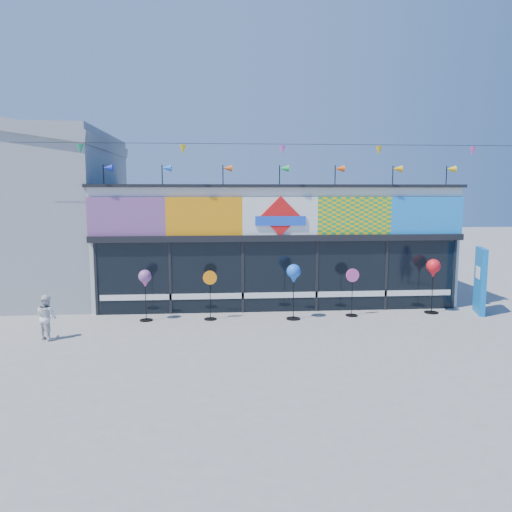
{
  "coord_description": "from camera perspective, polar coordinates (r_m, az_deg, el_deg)",
  "views": [
    {
      "loc": [
        -2.0,
        -12.32,
        3.88
      ],
      "look_at": [
        -0.88,
        2.0,
        2.01
      ],
      "focal_mm": 35.0,
      "sensor_mm": 36.0,
      "label": 1
    }
  ],
  "objects": [
    {
      "name": "neighbour_building",
      "position": [
        20.92,
        -27.05,
        4.75
      ],
      "size": [
        8.18,
        7.2,
        6.87
      ],
      "color": "gray",
      "rests_on": "ground"
    },
    {
      "name": "kite_shop",
      "position": [
        18.46,
        1.78,
        1.71
      ],
      "size": [
        16.0,
        5.7,
        5.31
      ],
      "color": "silver",
      "rests_on": "ground"
    },
    {
      "name": "spinner_0",
      "position": [
        15.28,
        -12.56,
        -2.7
      ],
      "size": [
        0.39,
        0.39,
        1.55
      ],
      "color": "black",
      "rests_on": "ground"
    },
    {
      "name": "spinner_3",
      "position": [
        15.86,
        10.94,
        -3.95
      ],
      "size": [
        0.42,
        0.38,
        1.5
      ],
      "color": "black",
      "rests_on": "ground"
    },
    {
      "name": "ground",
      "position": [
        13.07,
        4.61,
        -9.89
      ],
      "size": [
        80.0,
        80.0,
        0.0
      ],
      "primitive_type": "plane",
      "color": "gray",
      "rests_on": "ground"
    },
    {
      "name": "blue_sign",
      "position": [
        17.41,
        24.24,
        -2.58
      ],
      "size": [
        0.44,
        1.05,
        2.1
      ],
      "rotation": [
        0.0,
        0.0,
        -0.28
      ],
      "color": "#0C64B7",
      "rests_on": "ground"
    },
    {
      "name": "spinner_2",
      "position": [
        15.11,
        4.33,
        -2.21
      ],
      "size": [
        0.43,
        0.43,
        1.7
      ],
      "color": "black",
      "rests_on": "ground"
    },
    {
      "name": "spinner_4",
      "position": [
        16.81,
        19.6,
        -1.51
      ],
      "size": [
        0.44,
        0.44,
        1.75
      ],
      "color": "black",
      "rests_on": "ground"
    },
    {
      "name": "child",
      "position": [
        14.31,
        -22.81,
        -6.46
      ],
      "size": [
        0.66,
        0.61,
        1.19
      ],
      "primitive_type": "imported",
      "rotation": [
        0.0,
        0.0,
        2.53
      ],
      "color": "silver",
      "rests_on": "ground"
    },
    {
      "name": "spinner_1",
      "position": [
        15.2,
        -5.27,
        -4.33
      ],
      "size": [
        0.42,
        0.38,
        1.5
      ],
      "color": "black",
      "rests_on": "ground"
    }
  ]
}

